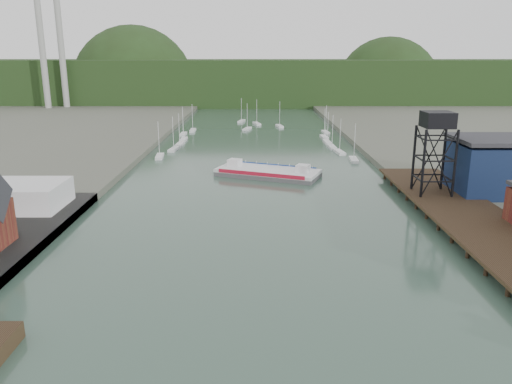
{
  "coord_description": "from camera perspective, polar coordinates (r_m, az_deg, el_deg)",
  "views": [
    {
      "loc": [
        0.15,
        -37.45,
        28.42
      ],
      "look_at": [
        0.23,
        51.77,
        4.0
      ],
      "focal_mm": 35.0,
      "sensor_mm": 36.0,
      "label": 1
    }
  ],
  "objects": [
    {
      "name": "white_shed",
      "position": [
        101.0,
        -25.97,
        -0.35
      ],
      "size": [
        18.0,
        12.0,
        4.5
      ],
      "primitive_type": "cube",
      "color": "silver",
      "rests_on": "west_quay"
    },
    {
      "name": "blue_shed",
      "position": [
        111.52,
        26.53,
        2.64
      ],
      "size": [
        20.5,
        14.5,
        11.3
      ],
      "color": "#0C1634",
      "rests_on": "east_land"
    },
    {
      "name": "smokestacks",
      "position": [
        290.08,
        -22.26,
        14.53
      ],
      "size": [
        11.2,
        8.2,
        60.0
      ],
      "color": "#9B9C97",
      "rests_on": "ground"
    },
    {
      "name": "chain_ferry",
      "position": [
        121.65,
        1.37,
        2.28
      ],
      "size": [
        26.53,
        18.39,
        3.55
      ],
      "rotation": [
        0.0,
        0.0,
        -0.39
      ],
      "color": "#4E4E50",
      "rests_on": "ground"
    },
    {
      "name": "east_pier",
      "position": [
        94.12,
        23.02,
        -2.32
      ],
      "size": [
        14.0,
        70.0,
        2.45
      ],
      "color": "black",
      "rests_on": "ground"
    },
    {
      "name": "marina_sailboats",
      "position": [
        178.14,
        -0.07,
        6.24
      ],
      "size": [
        57.71,
        92.65,
        0.9
      ],
      "color": "silver",
      "rests_on": "ground"
    },
    {
      "name": "distant_hills",
      "position": [
        339.31,
        -0.76,
        12.26
      ],
      "size": [
        500.0,
        120.0,
        80.0
      ],
      "color": "#203116",
      "rests_on": "ground"
    },
    {
      "name": "lift_tower",
      "position": [
        102.41,
        20.01,
        7.23
      ],
      "size": [
        6.5,
        6.5,
        16.0
      ],
      "color": "black",
      "rests_on": "east_pier"
    }
  ]
}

